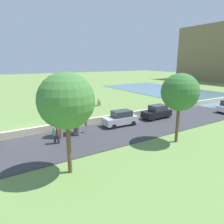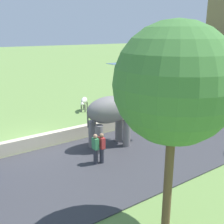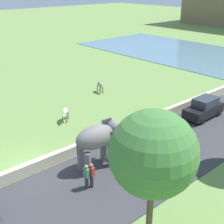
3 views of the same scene
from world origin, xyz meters
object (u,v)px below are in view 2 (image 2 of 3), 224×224
object	(u,v)px
person_beside_elephant	(102,148)
cow_white	(84,101)
cow_grey	(123,85)
person_trailing	(96,149)
car_silver	(185,114)
elephant	(113,113)

from	to	relation	value
person_beside_elephant	cow_white	distance (m)	9.68
person_beside_elephant	cow_grey	bearing A→B (deg)	139.03
person_trailing	car_silver	size ratio (longest dim) A/B	0.40
person_trailing	cow_grey	xyz separation A→B (m)	(-12.51, 11.24, -0.04)
person_beside_elephant	cow_grey	xyz separation A→B (m)	(-12.60, 10.94, -0.04)
person_beside_elephant	person_trailing	bearing A→B (deg)	-104.99
person_beside_elephant	car_silver	bearing A→B (deg)	100.63
person_beside_elephant	person_trailing	xyz separation A→B (m)	(-0.08, -0.31, 0.00)
car_silver	cow_white	bearing A→B (deg)	-152.64
elephant	person_beside_elephant	bearing A→B (deg)	-49.68
elephant	car_silver	world-z (taller)	elephant
cow_grey	car_silver	bearing A→B (deg)	-15.76
elephant	person_trailing	size ratio (longest dim) A/B	2.16
car_silver	cow_grey	bearing A→B (deg)	164.24
cow_white	cow_grey	distance (m)	7.91
car_silver	cow_grey	world-z (taller)	car_silver
cow_white	elephant	bearing A→B (deg)	-17.20
person_beside_elephant	person_trailing	world-z (taller)	same
person_beside_elephant	cow_grey	distance (m)	16.68
elephant	cow_white	bearing A→B (deg)	162.80
elephant	person_trailing	distance (m)	2.69
cow_grey	elephant	bearing A→B (deg)	-39.63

